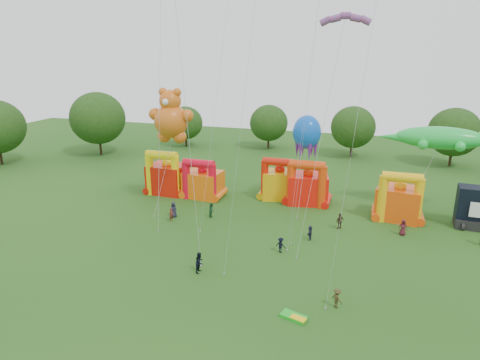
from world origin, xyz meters
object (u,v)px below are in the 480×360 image
(teddy_bear_kite, at_px, (169,134))
(bouncy_castle_0, at_px, (167,177))
(bouncy_castle_2, at_px, (279,182))
(gecko_kite, at_px, (426,169))
(octopus_kite, at_px, (306,146))
(spectator_4, at_px, (340,221))
(spectator_0, at_px, (174,210))

(teddy_bear_kite, bearing_deg, bouncy_castle_0, 122.80)
(bouncy_castle_2, height_order, gecko_kite, gecko_kite)
(gecko_kite, height_order, octopus_kite, octopus_kite)
(spectator_4, bearing_deg, spectator_0, -41.53)
(gecko_kite, height_order, spectator_4, gecko_kite)
(teddy_bear_kite, xyz_separation_m, spectator_0, (1.73, -3.16, -8.74))
(bouncy_castle_2, distance_m, teddy_bear_kite, 16.35)
(gecko_kite, bearing_deg, bouncy_castle_0, -177.04)
(teddy_bear_kite, xyz_separation_m, gecko_kite, (30.75, 6.69, -3.78))
(bouncy_castle_2, relative_size, octopus_kite, 0.51)
(spectator_0, bearing_deg, teddy_bear_kite, 129.99)
(gecko_kite, bearing_deg, teddy_bear_kite, -167.73)
(octopus_kite, bearing_deg, bouncy_castle_0, -175.35)
(bouncy_castle_0, relative_size, spectator_4, 3.42)
(bouncy_castle_0, distance_m, bouncy_castle_2, 15.94)
(bouncy_castle_0, distance_m, octopus_kite, 20.08)
(bouncy_castle_2, xyz_separation_m, spectator_0, (-10.84, -10.55, -1.33))
(bouncy_castle_2, relative_size, teddy_bear_kite, 0.39)
(octopus_kite, bearing_deg, spectator_0, -146.09)
(teddy_bear_kite, relative_size, octopus_kite, 1.30)
(teddy_bear_kite, relative_size, spectator_4, 8.17)
(bouncy_castle_2, xyz_separation_m, octopus_kite, (3.53, -0.89, 5.56))
(teddy_bear_kite, height_order, spectator_4, teddy_bear_kite)
(gecko_kite, bearing_deg, octopus_kite, -179.26)
(teddy_bear_kite, height_order, octopus_kite, teddy_bear_kite)
(bouncy_castle_2, bearing_deg, spectator_4, -42.58)
(teddy_bear_kite, distance_m, spectator_4, 23.20)
(spectator_0, bearing_deg, octopus_kite, 45.21)
(teddy_bear_kite, distance_m, octopus_kite, 17.46)
(gecko_kite, bearing_deg, spectator_4, -141.13)
(teddy_bear_kite, bearing_deg, bouncy_castle_2, 30.44)
(octopus_kite, xyz_separation_m, spectator_4, (5.37, -7.29, -6.92))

